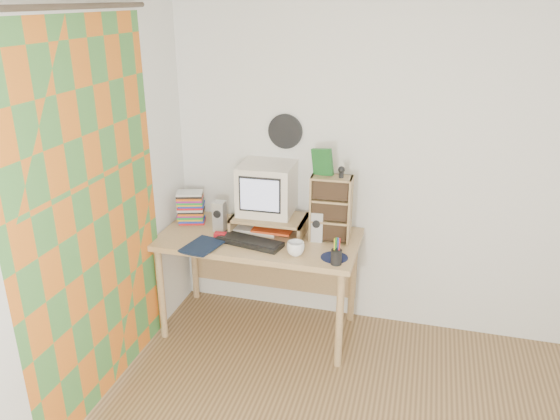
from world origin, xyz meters
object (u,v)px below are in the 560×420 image
Objects in this scene: diary at (190,242)px; keyboard at (250,242)px; desk at (261,250)px; mug at (296,249)px; dvd_stack at (191,205)px; cd_rack at (331,209)px; crt_monitor at (266,190)px.

keyboard is at bearing 29.25° from diary.
mug is (0.32, -0.28, 0.18)m from desk.
dvd_stack is 0.58× the size of cd_rack.
crt_monitor is at bearing 55.58° from diary.
dvd_stack is (-0.57, -0.03, -0.17)m from crt_monitor.
keyboard is at bearing -98.26° from crt_monitor.
desk is 0.63m from dvd_stack.
keyboard is at bearing 166.36° from mug.
desk is at bearing 139.15° from mug.
crt_monitor is 0.54m from mug.
cd_rack is at bearing 2.47° from desk.
keyboard is 1.84× the size of diary.
keyboard is 0.41m from diary.
cd_rack reaches higher than desk.
dvd_stack reaches higher than mug.
diary is (-0.42, -0.40, -0.27)m from crt_monitor.
crt_monitor is at bearing 82.83° from desk.
keyboard is (-0.02, -0.19, 0.15)m from desk.
crt_monitor is 1.42× the size of dvd_stack.
mug is 0.47× the size of diary.
cd_rack is 1.84× the size of diary.
desk is at bearing -98.92° from crt_monitor.
crt_monitor reaches higher than cd_rack.
diary reaches higher than desk.
dvd_stack is 0.42m from diary.
mug is at bearing -40.85° from desk.
cd_rack is (1.05, -0.04, 0.10)m from dvd_stack.
cd_rack is at bearing 60.25° from mug.
desk is 0.61m from cd_rack.
diary reaches higher than keyboard.
dvd_stack is (-0.54, 0.25, 0.12)m from keyboard.
desk is at bearing -179.63° from cd_rack.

